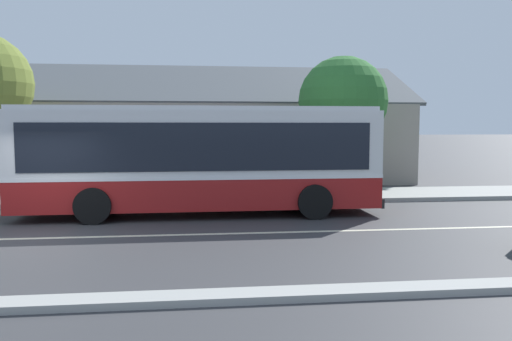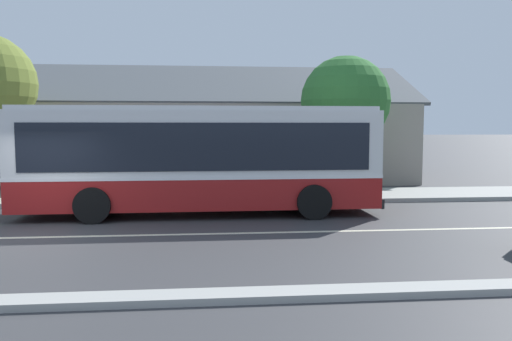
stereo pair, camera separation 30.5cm
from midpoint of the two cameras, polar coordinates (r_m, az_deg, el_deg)
ground_plane at (r=13.08m, az=-25.01°, el=-7.07°), size 300.00×300.00×0.00m
sidewalk_far at (r=18.77m, az=-19.25°, el=-3.10°), size 60.00×3.00×0.15m
lane_divider_stripe at (r=13.08m, az=-25.01°, el=-7.05°), size 60.00×0.16×0.01m
community_building at (r=26.57m, az=-14.60°, el=3.40°), size 27.42×9.74×6.80m
transit_bus at (r=15.07m, az=-7.02°, el=1.53°), size 10.60×2.82×3.22m
street_tree_primary at (r=19.75m, az=9.24°, el=7.44°), size 3.47×3.47×5.37m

